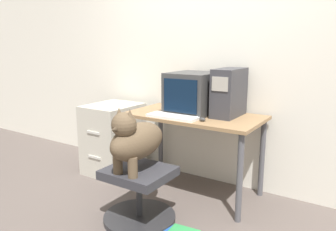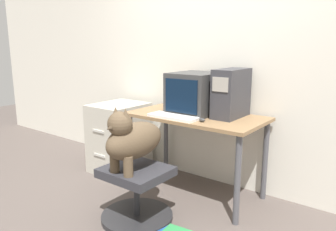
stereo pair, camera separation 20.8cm
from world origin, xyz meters
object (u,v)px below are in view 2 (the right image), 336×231
Objects in this scene: office_chair at (137,193)px; filing_cabinet at (119,137)px; pc_tower at (231,93)px; keyboard at (174,116)px; dog at (132,139)px; crt_monitor at (195,93)px.

filing_cabinet is at bearing 142.63° from office_chair.
pc_tower reaches higher than keyboard.
pc_tower is 1.18m from office_chair.
office_chair is 1.04× the size of dog.
crt_monitor is 0.62× the size of filing_cabinet.
pc_tower reaches higher than office_chair.
pc_tower is at bearing 64.92° from dog.
pc_tower reaches higher than dog.
crt_monitor is 0.34m from keyboard.
pc_tower reaches higher than filing_cabinet.
dog is at bearing -115.08° from pc_tower.
dog is at bearing -92.36° from keyboard.
pc_tower is 0.98m from dog.
crt_monitor is 1.02× the size of keyboard.
filing_cabinet is at bearing -174.37° from pc_tower.
dog reaches higher than filing_cabinet.
keyboard is at bearing 87.64° from dog.
office_chair is at bearing 90.00° from dog.
pc_tower is 0.55m from keyboard.
dog is 0.74× the size of filing_cabinet.
keyboard is 0.79× the size of office_chair.
keyboard is 0.61× the size of filing_cabinet.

